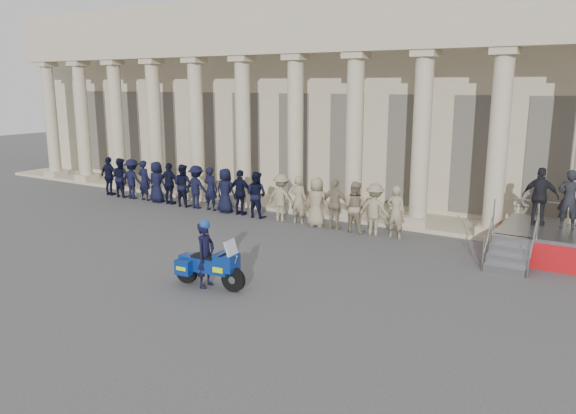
# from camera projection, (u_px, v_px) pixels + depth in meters

# --- Properties ---
(ground) EXTENTS (90.00, 90.00, 0.00)m
(ground) POSITION_uv_depth(u_px,v_px,m) (187.00, 270.00, 15.85)
(ground) COLOR #444447
(ground) RESTS_ON ground
(building) EXTENTS (40.00, 12.50, 9.00)m
(building) POSITION_uv_depth(u_px,v_px,m) (391.00, 97.00, 27.07)
(building) COLOR tan
(building) RESTS_ON ground
(officer_rank) EXTENTS (15.12, 0.69, 1.82)m
(officer_rank) POSITION_uv_depth(u_px,v_px,m) (227.00, 191.00, 22.73)
(officer_rank) COLOR black
(officer_rank) RESTS_ON ground
(motorcycle) EXTENTS (2.09, 0.88, 1.34)m
(motorcycle) POSITION_uv_depth(u_px,v_px,m) (210.00, 266.00, 14.42)
(motorcycle) COLOR black
(motorcycle) RESTS_ON ground
(rider) EXTENTS (0.47, 0.66, 1.80)m
(rider) POSITION_uv_depth(u_px,v_px,m) (206.00, 253.00, 14.40)
(rider) COLOR black
(rider) RESTS_ON ground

